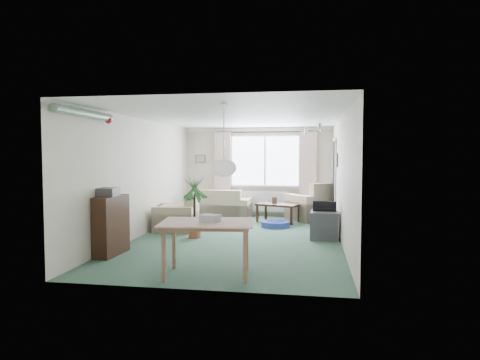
% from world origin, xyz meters
% --- Properties ---
extents(ground, '(6.50, 6.50, 0.00)m').
position_xyz_m(ground, '(0.00, 0.00, 0.00)').
color(ground, '#30513F').
extents(window, '(1.80, 0.03, 1.30)m').
position_xyz_m(window, '(0.20, 3.23, 1.50)').
color(window, white).
extents(curtain_rod, '(2.60, 0.03, 0.03)m').
position_xyz_m(curtain_rod, '(0.20, 3.15, 2.27)').
color(curtain_rod, black).
extents(curtain_left, '(0.45, 0.08, 2.00)m').
position_xyz_m(curtain_left, '(-0.95, 3.13, 1.27)').
color(curtain_left, beige).
extents(curtain_right, '(0.45, 0.08, 2.00)m').
position_xyz_m(curtain_right, '(1.35, 3.13, 1.27)').
color(curtain_right, beige).
extents(radiator, '(1.20, 0.10, 0.55)m').
position_xyz_m(radiator, '(0.20, 3.19, 0.40)').
color(radiator, white).
extents(doorway, '(0.03, 0.95, 2.00)m').
position_xyz_m(doorway, '(1.99, 2.20, 1.00)').
color(doorway, black).
extents(pendant_lamp, '(0.36, 0.36, 0.36)m').
position_xyz_m(pendant_lamp, '(0.20, -2.30, 1.48)').
color(pendant_lamp, white).
extents(tinsel_garland, '(1.60, 1.60, 0.12)m').
position_xyz_m(tinsel_garland, '(-1.92, -2.30, 2.28)').
color(tinsel_garland, '#196626').
extents(bauble_cluster_a, '(0.20, 0.20, 0.20)m').
position_xyz_m(bauble_cluster_a, '(1.30, 0.90, 2.22)').
color(bauble_cluster_a, silver).
extents(bauble_cluster_b, '(0.20, 0.20, 0.20)m').
position_xyz_m(bauble_cluster_b, '(1.60, -0.30, 2.22)').
color(bauble_cluster_b, silver).
extents(wall_picture_back, '(0.28, 0.03, 0.22)m').
position_xyz_m(wall_picture_back, '(-1.60, 3.23, 1.55)').
color(wall_picture_back, brown).
extents(wall_picture_right, '(0.03, 0.24, 0.30)m').
position_xyz_m(wall_picture_right, '(1.98, 1.20, 1.55)').
color(wall_picture_right, brown).
extents(sofa, '(1.52, 0.83, 0.75)m').
position_xyz_m(sofa, '(-0.89, 2.75, 0.38)').
color(sofa, beige).
rests_on(sofa, ground).
extents(armchair_corner, '(1.47, 1.45, 0.96)m').
position_xyz_m(armchair_corner, '(1.48, 2.73, 0.48)').
color(armchair_corner, beige).
rests_on(armchair_corner, ground).
extents(armchair_left, '(0.93, 0.97, 0.81)m').
position_xyz_m(armchair_left, '(-1.50, 0.75, 0.41)').
color(armchair_left, beige).
rests_on(armchair_left, ground).
extents(coffee_table, '(1.15, 0.89, 0.46)m').
position_xyz_m(coffee_table, '(0.64, 2.23, 0.23)').
color(coffee_table, black).
rests_on(coffee_table, ground).
extents(photo_frame, '(0.12, 0.05, 0.16)m').
position_xyz_m(photo_frame, '(0.55, 2.22, 0.54)').
color(photo_frame, '#4E3528').
rests_on(photo_frame, coffee_table).
extents(bookshelf, '(0.30, 0.81, 0.98)m').
position_xyz_m(bookshelf, '(-1.84, -1.68, 0.49)').
color(bookshelf, black).
rests_on(bookshelf, ground).
extents(hifi_box, '(0.30, 0.37, 0.14)m').
position_xyz_m(hifi_box, '(-1.86, -1.72, 1.05)').
color(hifi_box, '#3A393E').
rests_on(hifi_box, bookshelf).
extents(houseplant, '(0.63, 0.63, 1.25)m').
position_xyz_m(houseplant, '(-0.87, -0.05, 0.62)').
color(houseplant, '#1B4F21').
rests_on(houseplant, ground).
extents(dining_table, '(1.25, 0.91, 0.73)m').
position_xyz_m(dining_table, '(0.02, -2.60, 0.36)').
color(dining_table, tan).
rests_on(dining_table, ground).
extents(gift_box, '(0.29, 0.25, 0.12)m').
position_xyz_m(gift_box, '(0.07, -2.61, 0.79)').
color(gift_box, '#B2B4BE').
rests_on(gift_box, dining_table).
extents(tv_cube, '(0.57, 0.62, 0.54)m').
position_xyz_m(tv_cube, '(1.70, 0.28, 0.27)').
color(tv_cube, '#353439').
rests_on(tv_cube, ground).
extents(pet_bed, '(0.85, 0.85, 0.13)m').
position_xyz_m(pet_bed, '(0.63, 1.51, 0.06)').
color(pet_bed, navy).
rests_on(pet_bed, ground).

